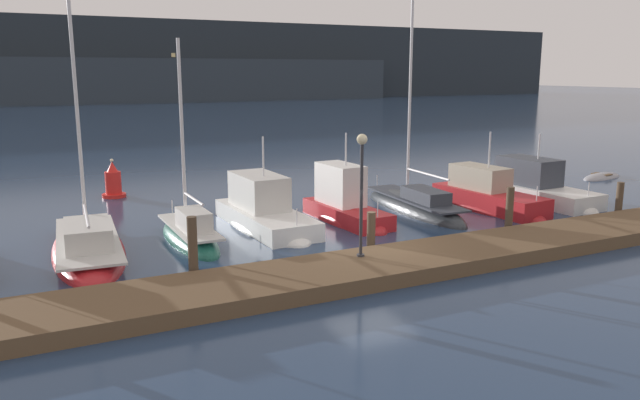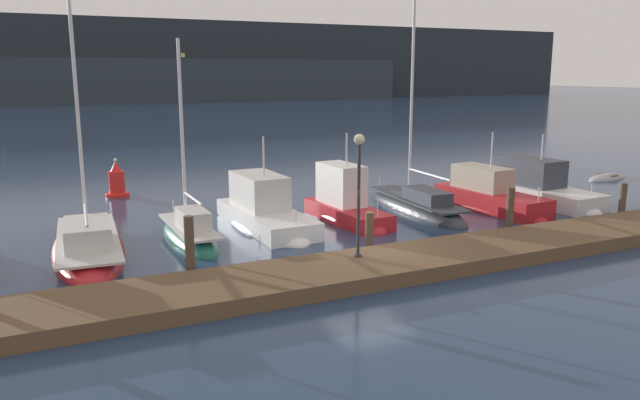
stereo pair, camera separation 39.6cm
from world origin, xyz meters
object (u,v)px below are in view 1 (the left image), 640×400
object	(u,v)px
sailboat_berth_2	(88,250)
motorboat_berth_4	(264,218)
sailboat_berth_6	(414,208)
motorboat_berth_5	(345,212)
dock_lamppost	(362,175)
sailboat_berth_3	(190,238)
channel_buoy	(113,183)
rowboat_adrift	(601,178)
motorboat_berth_7	(487,201)
motorboat_berth_8	(536,194)

from	to	relation	value
sailboat_berth_2	motorboat_berth_4	bearing A→B (deg)	6.74
sailboat_berth_2	sailboat_berth_6	size ratio (longest dim) A/B	0.86
motorboat_berth_5	dock_lamppost	size ratio (longest dim) A/B	1.42
sailboat_berth_6	dock_lamppost	bearing A→B (deg)	-135.53
sailboat_berth_3	sailboat_berth_6	xyz separation A→B (m)	(10.11, 0.66, -0.03)
channel_buoy	rowboat_adrift	size ratio (longest dim) A/B	0.52
motorboat_berth_4	channel_buoy	size ratio (longest dim) A/B	3.56
sailboat_berth_6	rowboat_adrift	size ratio (longest dim) A/B	3.19
channel_buoy	rowboat_adrift	world-z (taller)	channel_buoy
motorboat_berth_7	dock_lamppost	bearing A→B (deg)	-151.77
motorboat_berth_7	channel_buoy	distance (m)	17.58
motorboat_berth_4	motorboat_berth_5	size ratio (longest dim) A/B	1.26
motorboat_berth_5	motorboat_berth_7	distance (m)	6.73
motorboat_berth_5	rowboat_adrift	size ratio (longest dim) A/B	1.48
motorboat_berth_7	sailboat_berth_2	bearing A→B (deg)	177.94
channel_buoy	motorboat_berth_5	bearing A→B (deg)	-50.42
sailboat_berth_6	motorboat_berth_4	bearing A→B (deg)	178.23
sailboat_berth_3	motorboat_berth_8	xyz separation A→B (m)	(16.35, -0.21, 0.19)
channel_buoy	motorboat_berth_7	bearing A→B (deg)	-35.24
sailboat_berth_3	motorboat_berth_4	distance (m)	3.31
sailboat_berth_2	motorboat_berth_4	distance (m)	6.66
sailboat_berth_3	sailboat_berth_6	world-z (taller)	sailboat_berth_6
motorboat_berth_5	channel_buoy	xyz separation A→B (m)	(-7.68, 9.29, 0.31)
motorboat_berth_7	motorboat_berth_5	bearing A→B (deg)	172.74
sailboat_berth_6	dock_lamppost	world-z (taller)	sailboat_berth_6
sailboat_berth_3	motorboat_berth_4	xyz separation A→B (m)	(3.18, 0.88, 0.20)
sailboat_berth_2	motorboat_berth_7	bearing A→B (deg)	-2.06
dock_lamppost	rowboat_adrift	distance (m)	22.67
motorboat_berth_5	motorboat_berth_7	bearing A→B (deg)	-7.26
rowboat_adrift	motorboat_berth_4	bearing A→B (deg)	-174.40
sailboat_berth_6	sailboat_berth_3	bearing A→B (deg)	-176.26
channel_buoy	rowboat_adrift	distance (m)	26.65
sailboat_berth_6	motorboat_berth_8	size ratio (longest dim) A/B	1.73
sailboat_berth_3	dock_lamppost	xyz separation A→B (m)	(3.81, -5.53, 2.82)
motorboat_berth_8	rowboat_adrift	xyz separation A→B (m)	(8.26, 3.18, -0.34)
rowboat_adrift	sailboat_berth_3	bearing A→B (deg)	-173.11
motorboat_berth_7	channel_buoy	bearing A→B (deg)	144.76
motorboat_berth_8	sailboat_berth_6	bearing A→B (deg)	172.09
channel_buoy	dock_lamppost	world-z (taller)	dock_lamppost
motorboat_berth_7	motorboat_berth_8	distance (m)	3.19
motorboat_berth_8	dock_lamppost	size ratio (longest dim) A/B	1.76
sailboat_berth_3	rowboat_adrift	xyz separation A→B (m)	(24.61, 2.97, -0.14)
motorboat_berth_7	dock_lamppost	distance (m)	10.94
sailboat_berth_3	motorboat_berth_7	bearing A→B (deg)	-2.19
sailboat_berth_2	motorboat_berth_7	size ratio (longest dim) A/B	1.57
sailboat_berth_2	motorboat_berth_8	world-z (taller)	sailboat_berth_2
motorboat_berth_4	motorboat_berth_8	distance (m)	13.21
rowboat_adrift	sailboat_berth_6	bearing A→B (deg)	-170.93
motorboat_berth_5	rowboat_adrift	bearing A→B (deg)	8.25
motorboat_berth_5	dock_lamppost	xyz separation A→B (m)	(-2.69, -5.88, 2.59)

